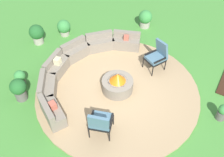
# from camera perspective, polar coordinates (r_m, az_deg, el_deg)

# --- Properties ---
(ground_plane) EXTENTS (24.00, 24.00, 0.00)m
(ground_plane) POSITION_cam_1_polar(r_m,az_deg,el_deg) (8.10, 1.22, -2.75)
(ground_plane) COLOR #478C38
(patio_circle) EXTENTS (5.20, 5.20, 0.06)m
(patio_circle) POSITION_cam_1_polar(r_m,az_deg,el_deg) (8.07, 1.22, -2.60)
(patio_circle) COLOR tan
(patio_circle) RESTS_ON ground_plane
(fire_pit) EXTENTS (0.99, 0.99, 0.68)m
(fire_pit) POSITION_cam_1_polar(r_m,az_deg,el_deg) (7.86, 1.26, -1.19)
(fire_pit) COLOR gray
(fire_pit) RESTS_ON patio_circle
(curved_stone_bench) EXTENTS (4.72, 2.20, 0.64)m
(curved_stone_bench) POSITION_cam_1_polar(r_m,az_deg,el_deg) (8.56, -7.59, 3.15)
(curved_stone_bench) COLOR gray
(curved_stone_bench) RESTS_ON patio_circle
(lounge_chair_front_left) EXTENTS (0.76, 0.75, 1.01)m
(lounge_chair_front_left) POSITION_cam_1_polar(r_m,az_deg,el_deg) (6.63, -2.67, -9.81)
(lounge_chair_front_left) COLOR black
(lounge_chair_front_left) RESTS_ON patio_circle
(lounge_chair_front_right) EXTENTS (0.80, 0.78, 1.09)m
(lounge_chair_front_right) POSITION_cam_1_polar(r_m,az_deg,el_deg) (8.55, 10.29, 5.23)
(lounge_chair_front_right) COLOR black
(lounge_chair_front_right) RESTS_ON patio_circle
(potted_plant_0) EXTENTS (0.55, 0.55, 0.75)m
(potted_plant_0) POSITION_cam_1_polar(r_m,az_deg,el_deg) (10.73, 7.58, 13.43)
(potted_plant_0) COLOR #A89E8E
(potted_plant_0) RESTS_ON ground_plane
(potted_plant_1) EXTENTS (0.29, 0.29, 0.56)m
(potted_plant_1) POSITION_cam_1_polar(r_m,az_deg,el_deg) (7.83, 23.81, -6.99)
(potted_plant_1) COLOR #605B56
(potted_plant_1) RESTS_ON ground_plane
(potted_plant_2) EXTENTS (0.50, 0.50, 0.78)m
(potted_plant_2) POSITION_cam_1_polar(r_m,az_deg,el_deg) (8.06, -20.42, -2.20)
(potted_plant_2) COLOR #605B56
(potted_plant_2) RESTS_ON ground_plane
(potted_plant_3) EXTENTS (0.53, 0.53, 0.66)m
(potted_plant_3) POSITION_cam_1_polar(r_m,az_deg,el_deg) (10.35, -10.88, 11.34)
(potted_plant_3) COLOR #A89E8E
(potted_plant_3) RESTS_ON ground_plane
(potted_plant_4) EXTENTS (0.56, 0.56, 0.78)m
(potted_plant_4) POSITION_cam_1_polar(r_m,az_deg,el_deg) (10.11, -16.71, 9.77)
(potted_plant_4) COLOR #A89E8E
(potted_plant_4) RESTS_ON ground_plane
(potted_plant_5) EXTENTS (0.36, 0.36, 0.57)m
(potted_plant_5) POSITION_cam_1_polar(r_m,az_deg,el_deg) (8.58, -20.14, 0.27)
(potted_plant_5) COLOR #605B56
(potted_plant_5) RESTS_ON ground_plane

